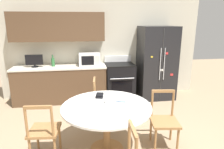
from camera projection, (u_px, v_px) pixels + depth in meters
name	position (u px, v px, depth m)	size (l,w,h in m)	color
back_wall	(91.00, 42.00, 5.15)	(5.20, 0.44, 2.60)	beige
kitchen_counter	(61.00, 84.00, 5.01)	(2.25, 0.64, 0.90)	brown
refrigerator	(156.00, 63.00, 5.17)	(0.90, 0.76, 1.85)	black
oven_range	(120.00, 81.00, 5.19)	(0.71, 0.68, 1.08)	black
microwave	(89.00, 59.00, 4.98)	(0.51, 0.39, 0.31)	white
countertop_tv	(34.00, 60.00, 4.77)	(0.40, 0.16, 0.30)	black
counter_bottle	(53.00, 62.00, 4.87)	(0.08, 0.08, 0.29)	#2D6B38
dining_table	(107.00, 113.00, 3.02)	(1.35, 1.35, 0.75)	white
dining_chair_far	(103.00, 101.00, 3.95)	(0.46, 0.46, 0.90)	#9E7042
dining_chair_left	(44.00, 131.00, 2.89)	(0.46, 0.46, 0.90)	#9E7042
dining_chair_right	(164.00, 121.00, 3.18)	(0.47, 0.47, 0.90)	#9E7042
candle_glass	(108.00, 101.00, 3.08)	(0.09, 0.09, 0.08)	silver
folded_napkin	(121.00, 100.00, 3.12)	(0.17, 0.11, 0.05)	#A3BCDB
wallet	(100.00, 96.00, 3.30)	(0.15, 0.15, 0.07)	black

